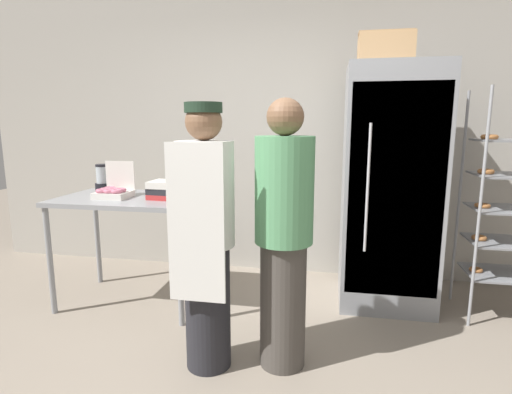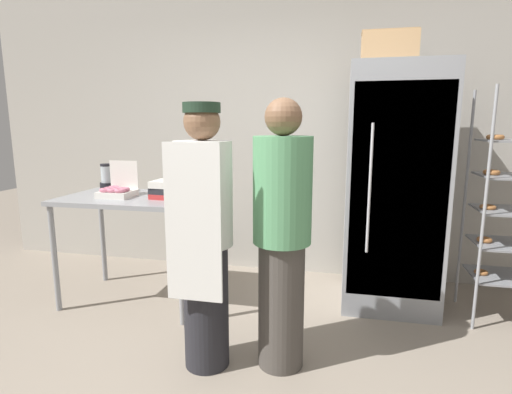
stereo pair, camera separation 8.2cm
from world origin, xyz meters
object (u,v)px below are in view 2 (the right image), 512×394
at_px(refrigerator, 393,189).
at_px(cardboard_storage_box, 389,48).
at_px(donut_box, 117,191).
at_px(person_customer, 282,235).
at_px(blender_pitcher, 107,180).
at_px(binder_stack, 172,189).
at_px(person_baker, 204,235).

height_order(refrigerator, cardboard_storage_box, cardboard_storage_box).
height_order(donut_box, person_customer, person_customer).
bearing_deg(blender_pitcher, binder_stack, -12.86).
bearing_deg(binder_stack, cardboard_storage_box, 13.06).
height_order(blender_pitcher, cardboard_storage_box, cardboard_storage_box).
bearing_deg(binder_stack, person_baker, -54.81).
bearing_deg(person_customer, refrigerator, 55.07).
bearing_deg(person_baker, binder_stack, 125.19).
xyz_separation_m(donut_box, binder_stack, (0.46, 0.05, 0.02)).
bearing_deg(cardboard_storage_box, person_customer, -121.75).
xyz_separation_m(donut_box, blender_pitcher, (-0.21, 0.20, 0.06)).
xyz_separation_m(refrigerator, donut_box, (-2.17, -0.44, -0.02)).
relative_size(blender_pitcher, person_customer, 0.15).
bearing_deg(person_baker, refrigerator, 44.30).
distance_m(cardboard_storage_box, person_customer, 1.71).
bearing_deg(person_baker, cardboard_storage_box, 46.25).
height_order(refrigerator, person_baker, refrigerator).
height_order(cardboard_storage_box, person_customer, cardboard_storage_box).
bearing_deg(refrigerator, person_customer, -124.93).
distance_m(blender_pitcher, person_baker, 1.52).
height_order(binder_stack, person_customer, person_customer).
relative_size(blender_pitcher, binder_stack, 0.77).
bearing_deg(blender_pitcher, refrigerator, 5.72).
bearing_deg(person_baker, donut_box, 144.40).
bearing_deg(binder_stack, donut_box, -174.39).
distance_m(donut_box, blender_pitcher, 0.30).
bearing_deg(refrigerator, cardboard_storage_box, -169.68).
xyz_separation_m(refrigerator, person_customer, (-0.73, -1.05, -0.14)).
height_order(blender_pitcher, person_baker, person_baker).
xyz_separation_m(blender_pitcher, binder_stack, (0.67, -0.15, -0.04)).
relative_size(donut_box, cardboard_storage_box, 0.70).
height_order(refrigerator, binder_stack, refrigerator).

